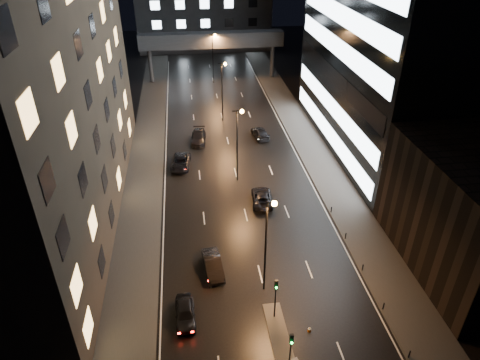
{
  "coord_description": "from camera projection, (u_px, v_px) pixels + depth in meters",
  "views": [
    {
      "loc": [
        -6.14,
        -20.75,
        30.4
      ],
      "look_at": [
        -0.5,
        21.54,
        4.0
      ],
      "focal_mm": 32.0,
      "sensor_mm": 36.0,
      "label": 1
    }
  ],
  "objects": [
    {
      "name": "sidewalk_right",
      "position": [
        313.0,
        150.0,
        65.05
      ],
      "size": [
        5.0,
        110.0,
        0.15
      ],
      "primitive_type": "cube",
      "color": "#383533",
      "rests_on": "ground"
    },
    {
      "name": "bollard_row",
      "position": [
        372.0,
        286.0,
        40.57
      ],
      "size": [
        0.12,
        25.12,
        0.9
      ],
      "color": "black",
      "rests_on": "ground"
    },
    {
      "name": "skybridge",
      "position": [
        212.0,
        41.0,
        88.8
      ],
      "size": [
        30.0,
        3.0,
        10.0
      ],
      "color": "#333335",
      "rests_on": "ground"
    },
    {
      "name": "ground",
      "position": [
        228.0,
        141.0,
        67.9
      ],
      "size": [
        160.0,
        160.0,
        0.0
      ],
      "primitive_type": "plane",
      "color": "black",
      "rests_on": "ground"
    },
    {
      "name": "car_toward_b",
      "position": [
        260.0,
        133.0,
        68.54
      ],
      "size": [
        2.62,
        5.34,
        1.49
      ],
      "primitive_type": "imported",
      "rotation": [
        0.0,
        0.0,
        3.25
      ],
      "color": "black",
      "rests_on": "ground"
    },
    {
      "name": "streetlight_near",
      "position": [
        268.0,
        236.0,
        37.52
      ],
      "size": [
        1.45,
        0.5,
        10.15
      ],
      "color": "black",
      "rests_on": "ground"
    },
    {
      "name": "sidewalk_left",
      "position": [
        146.0,
        160.0,
        62.24
      ],
      "size": [
        5.0,
        110.0,
        0.15
      ],
      "primitive_type": "cube",
      "color": "#383533",
      "rests_on": "ground"
    },
    {
      "name": "median_island",
      "position": [
        280.0,
        340.0,
        35.86
      ],
      "size": [
        1.6,
        8.0,
        0.15
      ],
      "primitive_type": "cube",
      "color": "#383533",
      "rests_on": "ground"
    },
    {
      "name": "building_left",
      "position": [
        12.0,
        42.0,
        41.36
      ],
      "size": [
        15.0,
        48.0,
        40.0
      ],
      "primitive_type": "cube",
      "color": "#2D2319",
      "rests_on": "ground"
    },
    {
      "name": "car_away_b",
      "position": [
        213.0,
        265.0,
        42.61
      ],
      "size": [
        2.12,
        4.86,
        1.55
      ],
      "primitive_type": "imported",
      "rotation": [
        0.0,
        0.0,
        0.1
      ],
      "color": "black",
      "rests_on": "ground"
    },
    {
      "name": "traffic_signal_far",
      "position": [
        291.0,
        348.0,
        31.74
      ],
      "size": [
        0.28,
        0.34,
        4.4
      ],
      "color": "black",
      "rests_on": "median_island"
    },
    {
      "name": "streetlight_far",
      "position": [
        213.0,
        52.0,
        88.1
      ],
      "size": [
        1.45,
        0.5,
        10.15
      ],
      "color": "black",
      "rests_on": "ground"
    },
    {
      "name": "cone_a",
      "position": [
        309.0,
        329.0,
        36.65
      ],
      "size": [
        0.38,
        0.38,
        0.44
      ],
      "primitive_type": "cone",
      "rotation": [
        0.0,
        0.0,
        -0.16
      ],
      "color": "#D75B0B",
      "rests_on": "ground"
    },
    {
      "name": "car_toward_a",
      "position": [
        262.0,
        197.0,
        52.96
      ],
      "size": [
        2.83,
        5.33,
        1.43
      ],
      "primitive_type": "imported",
      "rotation": [
        0.0,
        0.0,
        3.05
      ],
      "color": "black",
      "rests_on": "ground"
    },
    {
      "name": "traffic_signal_near",
      "position": [
        276.0,
        293.0,
        36.38
      ],
      "size": [
        0.28,
        0.34,
        4.4
      ],
      "color": "black",
      "rests_on": "median_island"
    },
    {
      "name": "streetlight_mid_b",
      "position": [
        223.0,
        84.0,
        71.24
      ],
      "size": [
        1.45,
        0.5,
        10.15
      ],
      "color": "black",
      "rests_on": "ground"
    },
    {
      "name": "car_away_c",
      "position": [
        181.0,
        162.0,
        60.42
      ],
      "size": [
        3.12,
        5.59,
        1.48
      ],
      "primitive_type": "imported",
      "rotation": [
        0.0,
        0.0,
        -0.13
      ],
      "color": "black",
      "rests_on": "ground"
    },
    {
      "name": "car_away_d",
      "position": [
        198.0,
        137.0,
        67.14
      ],
      "size": [
        2.78,
        5.65,
        1.58
      ],
      "primitive_type": "imported",
      "rotation": [
        0.0,
        0.0,
        -0.11
      ],
      "color": "black",
      "rests_on": "ground"
    },
    {
      "name": "building_right_low",
      "position": [
        469.0,
        216.0,
        40.86
      ],
      "size": [
        10.0,
        18.0,
        12.0
      ],
      "primitive_type": "cube",
      "color": "black",
      "rests_on": "ground"
    },
    {
      "name": "car_away_a",
      "position": [
        185.0,
        313.0,
        37.51
      ],
      "size": [
        1.85,
        4.33,
        1.46
      ],
      "primitive_type": "imported",
      "rotation": [
        0.0,
        0.0,
        0.03
      ],
      "color": "black",
      "rests_on": "ground"
    },
    {
      "name": "streetlight_mid_a",
      "position": [
        238.0,
        137.0,
        54.38
      ],
      "size": [
        1.45,
        0.5,
        10.15
      ],
      "color": "black",
      "rests_on": "ground"
    }
  ]
}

